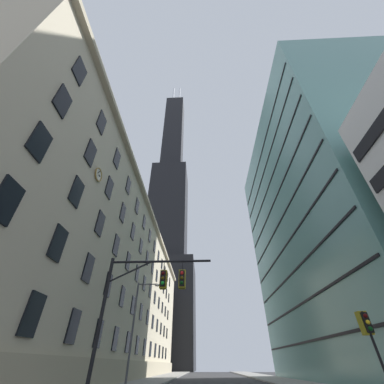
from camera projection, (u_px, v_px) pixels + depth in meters
name	position (u px, v px, depth m)	size (l,w,h in m)	color
station_building	(109.00, 288.00, 41.41)	(14.46, 75.21, 25.21)	#BCAF93
dark_skyscraper	(167.00, 233.00, 112.27)	(26.08, 26.08, 178.64)	black
glass_office_midrise	(331.00, 219.00, 38.68)	(17.85, 37.54, 42.00)	slate
traffic_signal_mast	(147.00, 293.00, 13.59)	(6.32, 0.63, 7.00)	black
traffic_light_near_right	(367.00, 328.00, 11.61)	(0.40, 0.63, 3.79)	black
street_lamppost	(137.00, 321.00, 21.26)	(2.27, 0.32, 8.11)	#47474C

